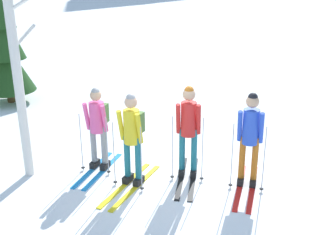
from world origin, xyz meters
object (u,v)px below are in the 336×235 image
object	(u,v)px
skier_in_yellow	(132,135)
skier_in_blue	(250,135)
skier_in_pink	(98,125)
skier_in_red	(189,127)
pine_tree_mid	(4,46)
birch_tree_tall	(15,52)

from	to	relation	value
skier_in_yellow	skier_in_blue	world-z (taller)	skier_in_blue
skier_in_pink	skier_in_blue	xyz separation A→B (m)	(2.78, -0.37, 0.07)
skier_in_red	pine_tree_mid	xyz separation A→B (m)	(-5.29, 3.90, 0.63)
skier_in_pink	pine_tree_mid	size ratio (longest dim) A/B	0.46
pine_tree_mid	skier_in_yellow	bearing A→B (deg)	-44.74
birch_tree_tall	skier_in_yellow	bearing A→B (deg)	-3.83
skier_in_yellow	birch_tree_tall	bearing A→B (deg)	176.17
skier_in_pink	skier_in_yellow	bearing A→B (deg)	-34.92
skier_in_pink	skier_in_blue	distance (m)	2.81
skier_in_red	birch_tree_tall	distance (m)	3.26
birch_tree_tall	skier_in_pink	bearing A→B (deg)	17.46
skier_in_pink	skier_in_yellow	world-z (taller)	skier_in_yellow
skier_in_yellow	skier_in_pink	bearing A→B (deg)	145.08
skier_in_pink	pine_tree_mid	world-z (taller)	pine_tree_mid
skier_in_red	skier_in_blue	xyz separation A→B (m)	(1.08, -0.24, -0.01)
pine_tree_mid	birch_tree_tall	xyz separation A→B (m)	(2.34, -4.17, 0.72)
skier_in_red	birch_tree_tall	bearing A→B (deg)	-174.91
pine_tree_mid	birch_tree_tall	bearing A→B (deg)	-60.66
birch_tree_tall	pine_tree_mid	bearing A→B (deg)	119.34
skier_in_red	birch_tree_tall	xyz separation A→B (m)	(-2.95, -0.26, 1.35)
skier_in_blue	pine_tree_mid	xyz separation A→B (m)	(-6.37, 4.14, 0.65)
pine_tree_mid	birch_tree_tall	distance (m)	4.83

